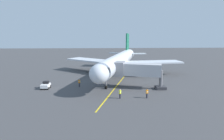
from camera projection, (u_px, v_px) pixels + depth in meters
The scene contains 8 objects.
ground_plane at pixel (114, 74), 54.44m from camera, with size 220.00×220.00×0.00m, color #424244.
apron_lead_in_line at pixel (121, 81), 46.83m from camera, with size 0.24×40.00×0.01m, color yellow.
airplane at pixel (119, 61), 52.27m from camera, with size 33.42×39.58×11.50m.
jet_bridge at pixel (134, 70), 40.31m from camera, with size 11.43×5.69×5.40m.
ground_crew_marshaller at pixel (79, 83), 41.27m from camera, with size 0.42×0.28×1.71m.
ground_crew_wing_walker at pixel (147, 93), 33.85m from camera, with size 0.47×0.41×1.71m.
ground_crew_loader at pixel (120, 94), 33.63m from camera, with size 0.45×0.47×1.71m.
tug_near_nose at pixel (46, 85), 39.91m from camera, with size 1.65×2.37×1.50m.
Camera 1 is at (3.38, 53.22, 11.03)m, focal length 30.81 mm.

